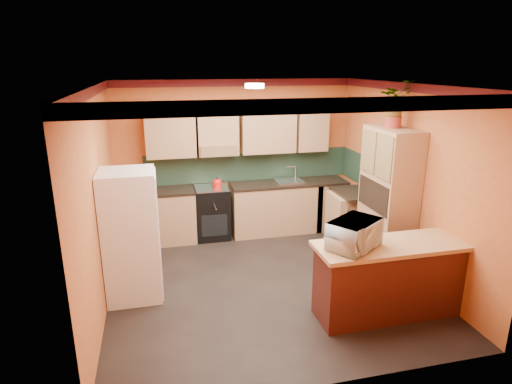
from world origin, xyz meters
TOP-DOWN VIEW (x-y plane):
  - room_shell at (0.02, 0.28)m, footprint 4.24×4.24m
  - base_cabinets_back at (0.14, 1.80)m, footprint 3.65×0.60m
  - countertop_back at (0.14, 1.80)m, footprint 3.65×0.62m
  - stove at (-0.49, 1.80)m, footprint 0.58×0.58m
  - kettle at (-0.39, 1.75)m, footprint 0.18×0.18m
  - sink at (0.91, 1.80)m, footprint 0.48×0.40m
  - base_cabinets_right at (1.80, 0.95)m, footprint 0.60×0.80m
  - countertop_right at (1.80, 0.95)m, footprint 0.62×0.80m
  - fridge at (-1.75, 0.05)m, footprint 0.68×0.66m
  - pantry at (1.85, 0.04)m, footprint 0.48×0.90m
  - fern_pot at (1.85, 0.09)m, footprint 0.22×0.22m
  - fern at (1.85, 0.09)m, footprint 0.52×0.48m
  - breakfast_bar at (1.28, -1.12)m, footprint 1.80×0.55m
  - bar_top at (1.28, -1.12)m, footprint 1.90×0.65m
  - microwave at (0.76, -1.12)m, footprint 0.73×0.68m

SIDE VIEW (x-z plane):
  - base_cabinets_back at x=0.14m, z-range 0.00..0.88m
  - base_cabinets_right at x=1.80m, z-range 0.00..0.88m
  - breakfast_bar at x=1.28m, z-range 0.00..0.88m
  - stove at x=-0.49m, z-range 0.00..0.91m
  - fridge at x=-1.75m, z-range 0.00..1.70m
  - countertop_back at x=0.14m, z-range 0.88..0.92m
  - countertop_right at x=1.80m, z-range 0.88..0.92m
  - bar_top at x=1.28m, z-range 0.88..0.93m
  - sink at x=0.91m, z-range 0.92..0.95m
  - kettle at x=-0.39m, z-range 0.91..1.09m
  - pantry at x=1.85m, z-range 0.00..2.10m
  - microwave at x=0.76m, z-range 0.93..1.26m
  - room_shell at x=0.02m, z-range 0.73..3.45m
  - fern_pot at x=1.85m, z-range 2.10..2.26m
  - fern at x=1.85m, z-range 2.26..2.75m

